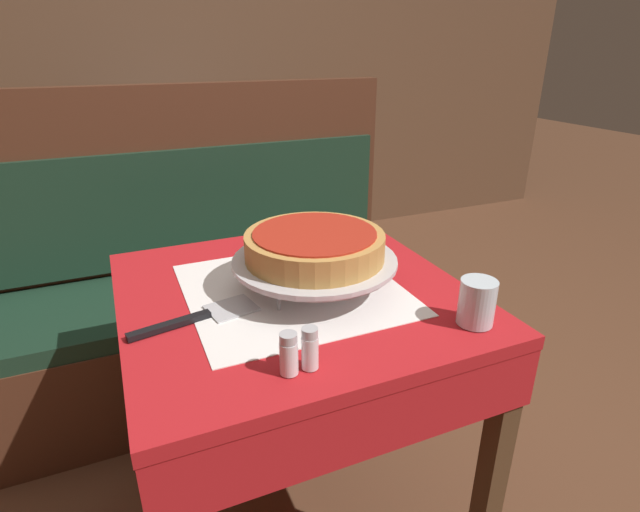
# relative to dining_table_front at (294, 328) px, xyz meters

# --- Properties ---
(dining_table_front) EXTENTS (0.76, 0.76, 0.76)m
(dining_table_front) POSITION_rel_dining_table_front_xyz_m (0.00, 0.00, 0.00)
(dining_table_front) COLOR red
(dining_table_front) RESTS_ON ground_plane
(dining_table_rear) EXTENTS (0.61, 0.61, 0.76)m
(dining_table_rear) POSITION_rel_dining_table_front_xyz_m (0.01, 1.75, -0.00)
(dining_table_rear) COLOR #194799
(dining_table_rear) RESTS_ON ground_plane
(booth_bench) EXTENTS (1.72, 0.54, 1.14)m
(booth_bench) POSITION_rel_dining_table_front_xyz_m (-0.13, 0.78, -0.33)
(booth_bench) COLOR #4C2819
(booth_bench) RESTS_ON ground_plane
(back_wall_panel) EXTENTS (6.00, 0.04, 2.40)m
(back_wall_panel) POSITION_rel_dining_table_front_xyz_m (0.00, 2.26, 0.55)
(back_wall_panel) COLOR brown
(back_wall_panel) RESTS_ON ground_plane
(pizza_pan_stand) EXTENTS (0.37, 0.37, 0.07)m
(pizza_pan_stand) POSITION_rel_dining_table_front_xyz_m (0.05, -0.02, 0.17)
(pizza_pan_stand) COLOR #ADADB2
(pizza_pan_stand) RESTS_ON dining_table_front
(deep_dish_pizza) EXTENTS (0.31, 0.31, 0.06)m
(deep_dish_pizza) POSITION_rel_dining_table_front_xyz_m (0.05, -0.02, 0.21)
(deep_dish_pizza) COLOR #C68E47
(deep_dish_pizza) RESTS_ON pizza_pan_stand
(pizza_server) EXTENTS (0.27, 0.10, 0.01)m
(pizza_server) POSITION_rel_dining_table_front_xyz_m (-0.22, -0.05, 0.11)
(pizza_server) COLOR #BCBCC1
(pizza_server) RESTS_ON dining_table_front
(water_glass_near) EXTENTS (0.07, 0.07, 0.09)m
(water_glass_near) POSITION_rel_dining_table_front_xyz_m (0.28, -0.29, 0.15)
(water_glass_near) COLOR silver
(water_glass_near) RESTS_ON dining_table_front
(salt_shaker) EXTENTS (0.03, 0.03, 0.08)m
(salt_shaker) POSITION_rel_dining_table_front_xyz_m (-0.12, -0.29, 0.14)
(salt_shaker) COLOR silver
(salt_shaker) RESTS_ON dining_table_front
(pepper_shaker) EXTENTS (0.03, 0.03, 0.08)m
(pepper_shaker) POSITION_rel_dining_table_front_xyz_m (-0.08, -0.29, 0.14)
(pepper_shaker) COLOR silver
(pepper_shaker) RESTS_ON dining_table_front
(condiment_caddy) EXTENTS (0.14, 0.14, 0.17)m
(condiment_caddy) POSITION_rel_dining_table_front_xyz_m (-0.04, 1.77, 0.14)
(condiment_caddy) COLOR black
(condiment_caddy) RESTS_ON dining_table_rear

